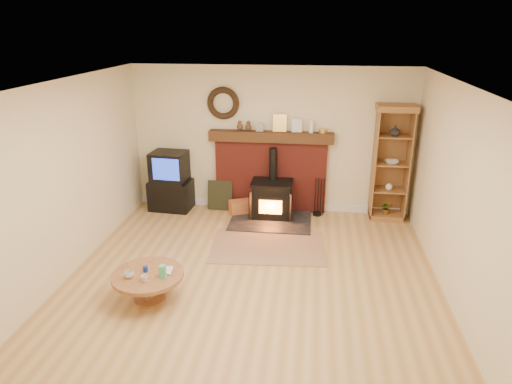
# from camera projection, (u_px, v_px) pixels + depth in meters

# --- Properties ---
(ground) EXTENTS (5.50, 5.50, 0.00)m
(ground) POSITION_uv_depth(u_px,v_px,m) (250.00, 285.00, 6.04)
(ground) COLOR #B2844A
(ground) RESTS_ON ground
(room_shell) EXTENTS (5.02, 5.52, 2.61)m
(room_shell) POSITION_uv_depth(u_px,v_px,m) (249.00, 159.00, 5.53)
(room_shell) COLOR beige
(room_shell) RESTS_ON ground
(chimney_breast) EXTENTS (2.20, 0.22, 1.78)m
(chimney_breast) POSITION_uv_depth(u_px,v_px,m) (271.00, 168.00, 8.24)
(chimney_breast) COLOR maroon
(chimney_breast) RESTS_ON ground
(wood_stove) EXTENTS (1.40, 1.00, 1.23)m
(wood_stove) POSITION_uv_depth(u_px,v_px,m) (272.00, 201.00, 8.03)
(wood_stove) COLOR black
(wood_stove) RESTS_ON ground
(area_rug) EXTENTS (1.81, 1.31, 0.01)m
(area_rug) POSITION_uv_depth(u_px,v_px,m) (268.00, 246.00, 7.08)
(area_rug) COLOR brown
(area_rug) RESTS_ON ground
(tv_unit) EXTENTS (0.78, 0.58, 1.09)m
(tv_unit) POSITION_uv_depth(u_px,v_px,m) (170.00, 182.00, 8.37)
(tv_unit) COLOR black
(tv_unit) RESTS_ON ground
(curio_cabinet) EXTENTS (0.65, 0.47, 2.01)m
(curio_cabinet) POSITION_uv_depth(u_px,v_px,m) (391.00, 163.00, 7.81)
(curio_cabinet) COLOR brown
(curio_cabinet) RESTS_ON ground
(firelog_box) EXTENTS (0.46, 0.38, 0.24)m
(firelog_box) POSITION_uv_depth(u_px,v_px,m) (241.00, 207.00, 8.29)
(firelog_box) COLOR gold
(firelog_box) RESTS_ON ground
(leaning_painting) EXTENTS (0.46, 0.12, 0.55)m
(leaning_painting) POSITION_uv_depth(u_px,v_px,m) (220.00, 195.00, 8.42)
(leaning_painting) COLOR black
(leaning_painting) RESTS_ON ground
(fire_tools) EXTENTS (0.19, 0.16, 0.70)m
(fire_tools) POSITION_uv_depth(u_px,v_px,m) (318.00, 207.00, 8.20)
(fire_tools) COLOR black
(fire_tools) RESTS_ON ground
(coffee_table) EXTENTS (0.88, 0.88, 0.54)m
(coffee_table) POSITION_uv_depth(u_px,v_px,m) (148.00, 279.00, 5.61)
(coffee_table) COLOR brown
(coffee_table) RESTS_ON ground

